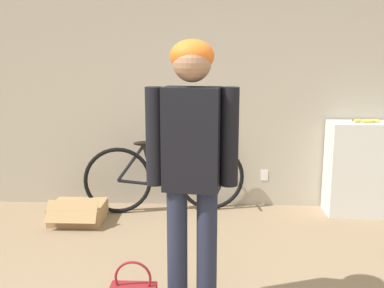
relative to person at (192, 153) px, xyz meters
name	(u,v)px	position (x,y,z in m)	size (l,w,h in m)	color
wall_back	(216,89)	(0.17, 2.20, 0.22)	(8.00, 0.07, 2.60)	#B7AD99
side_shelf	(365,168)	(1.74, 1.97, -0.59)	(0.78, 0.37, 0.98)	white
person	(192,153)	(0.00, 0.00, 0.00)	(0.57, 0.26, 1.77)	#23283D
bicycle	(165,177)	(-0.37, 1.93, -0.70)	(1.71, 0.46, 0.79)	black
banana	(366,121)	(1.71, 1.94, -0.08)	(0.30, 0.08, 0.04)	#EAD64C
cardboard_box	(78,212)	(-1.23, 1.60, -0.99)	(0.52, 0.50, 0.27)	tan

